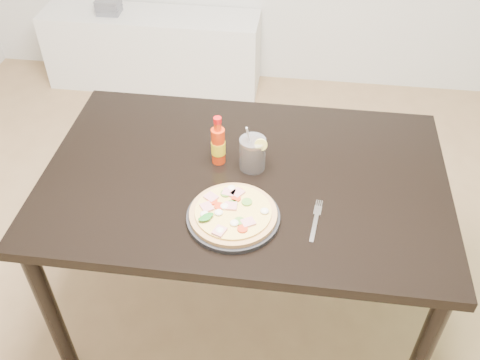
# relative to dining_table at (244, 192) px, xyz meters

# --- Properties ---
(dining_table) EXTENTS (1.40, 0.90, 0.75)m
(dining_table) POSITION_rel_dining_table_xyz_m (0.00, 0.00, 0.00)
(dining_table) COLOR black
(dining_table) RESTS_ON ground
(plate) EXTENTS (0.30, 0.30, 0.02)m
(plate) POSITION_rel_dining_table_xyz_m (-0.01, -0.22, 0.09)
(plate) COLOR black
(plate) RESTS_ON dining_table
(pizza) EXTENTS (0.28, 0.28, 0.03)m
(pizza) POSITION_rel_dining_table_xyz_m (-0.01, -0.22, 0.11)
(pizza) COLOR tan
(pizza) RESTS_ON plate
(hot_sauce_bottle) EXTENTS (0.05, 0.05, 0.19)m
(hot_sauce_bottle) POSITION_rel_dining_table_xyz_m (-0.10, 0.06, 0.16)
(hot_sauce_bottle) COLOR red
(hot_sauce_bottle) RESTS_ON dining_table
(cola_cup) EXTENTS (0.10, 0.09, 0.18)m
(cola_cup) POSITION_rel_dining_table_xyz_m (0.02, 0.04, 0.14)
(cola_cup) COLOR black
(cola_cup) RESTS_ON dining_table
(fork) EXTENTS (0.04, 0.19, 0.00)m
(fork) POSITION_rel_dining_table_xyz_m (0.25, -0.19, 0.09)
(fork) COLOR silver
(fork) RESTS_ON dining_table
(media_console) EXTENTS (1.40, 0.34, 0.50)m
(media_console) POSITION_rel_dining_table_xyz_m (-0.83, 1.73, -0.42)
(media_console) COLOR white
(media_console) RESTS_ON ground
(cd_stack) EXTENTS (0.14, 0.12, 0.09)m
(cd_stack) POSITION_rel_dining_table_xyz_m (-1.08, 1.71, -0.12)
(cd_stack) COLOR slate
(cd_stack) RESTS_ON media_console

